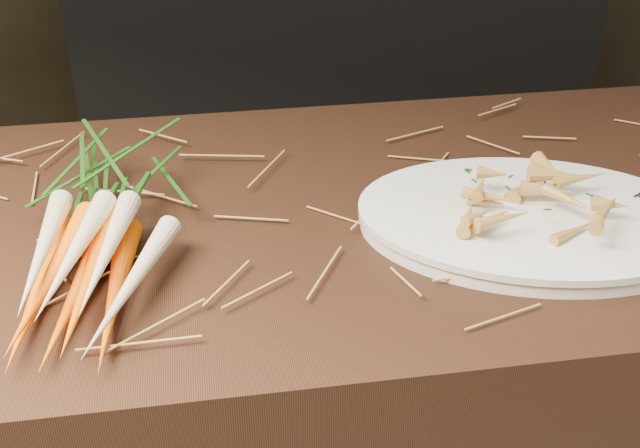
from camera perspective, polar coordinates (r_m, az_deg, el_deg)
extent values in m
cube|color=black|center=(1.41, 1.80, -14.72)|extent=(2.40, 0.70, 0.90)
cube|color=black|center=(3.06, 0.88, 11.45)|extent=(1.80, 0.60, 0.80)
cone|color=#F06200|center=(0.98, -19.36, -4.57)|extent=(0.06, 0.28, 0.04)
cone|color=#F06200|center=(0.97, -16.89, -4.66)|extent=(0.09, 0.28, 0.04)
cone|color=#F06200|center=(0.95, -14.35, -4.73)|extent=(0.05, 0.28, 0.04)
cone|color=#F06200|center=(0.95, -18.55, -3.59)|extent=(0.09, 0.28, 0.04)
cone|color=#F06200|center=(0.94, -16.05, -3.66)|extent=(0.07, 0.28, 0.04)
cone|color=beige|center=(0.96, -19.16, -1.86)|extent=(0.04, 0.26, 0.04)
cone|color=beige|center=(0.94, -17.10, -2.05)|extent=(0.08, 0.26, 0.04)
cone|color=beige|center=(0.94, -14.90, -1.93)|extent=(0.07, 0.26, 0.04)
cone|color=beige|center=(0.92, -13.34, -4.26)|extent=(0.11, 0.25, 0.03)
ellipsoid|color=#1C5813|center=(1.14, -14.08, 3.67)|extent=(0.20, 0.26, 0.09)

